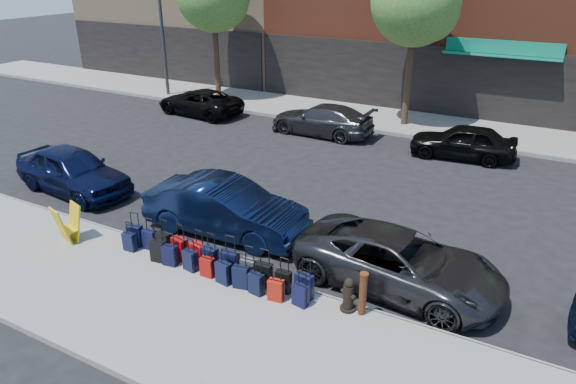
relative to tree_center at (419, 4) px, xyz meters
The scene contains 37 objects.
ground 10.95m from the tree_center, 93.87° to the right, with size 120.00×120.00×0.00m, color black.
sidewalk_near 16.88m from the tree_center, 92.30° to the right, with size 60.00×4.00×0.15m, color gray.
sidewalk_far 5.40m from the tree_center, 142.12° to the left, with size 60.00×4.00×0.15m, color gray.
curb_near 14.98m from the tree_center, 92.63° to the right, with size 60.00×0.08×0.15m, color gray.
curb_far 5.59m from the tree_center, 112.92° to the right, with size 60.00×0.08×0.15m, color gray.
tree_center is the anchor object (origin of this frame).
streetlight 13.48m from the tree_center, behind, with size 2.59×0.18×8.00m.
suitcase_front_0 15.50m from the tree_center, 102.32° to the right, with size 0.43×0.29×0.95m.
suitcase_front_1 15.37m from the tree_center, 100.64° to the right, with size 0.38×0.23×0.87m.
suitcase_front_2 15.26m from the tree_center, 98.81° to the right, with size 0.40×0.23×0.93m.
suitcase_front_3 15.26m from the tree_center, 96.55° to the right, with size 0.44×0.29×0.98m.
suitcase_front_4 15.20m from the tree_center, 94.32° to the right, with size 0.43×0.28×0.96m.
suitcase_front_5 15.19m from the tree_center, 92.78° to the right, with size 0.42×0.26×0.97m.
suitcase_front_6 15.17m from the tree_center, 90.50° to the right, with size 0.46×0.28×1.06m.
suitcase_front_7 15.11m from the tree_center, 88.56° to the right, with size 0.37×0.22×0.87m.
suitcase_front_8 15.18m from the tree_center, 86.76° to the right, with size 0.40×0.23×0.95m.
suitcase_front_9 15.21m from the tree_center, 84.74° to the right, with size 0.36×0.21×0.86m.
suitcase_front_10 15.24m from the tree_center, 82.66° to the right, with size 0.44×0.30×0.97m.
suitcase_back_0 15.74m from the tree_center, 101.98° to the right, with size 0.35×0.22×0.81m.
suitcase_back_2 15.61m from the tree_center, 98.07° to the right, with size 0.41×0.27×0.91m.
suitcase_back_3 15.57m from the tree_center, 96.65° to the right, with size 0.39×0.26×0.86m.
suitcase_back_4 15.47m from the tree_center, 94.38° to the right, with size 0.38×0.26×0.85m.
suitcase_back_5 15.46m from the tree_center, 92.32° to the right, with size 0.34×0.21×0.80m.
suitcase_back_6 15.49m from the tree_center, 90.32° to the right, with size 0.39×0.26×0.88m.
suitcase_back_7 15.45m from the tree_center, 88.53° to the right, with size 0.41×0.29×0.89m.
suitcase_back_8 15.52m from the tree_center, 86.82° to the right, with size 0.38×0.25×0.83m.
suitcase_back_9 15.55m from the tree_center, 84.84° to the right, with size 0.37×0.25×0.82m.
suitcase_back_10 15.53m from the tree_center, 82.61° to the right, with size 0.38×0.26×0.83m.
fire_hydrant 15.32m from the tree_center, 78.58° to the right, with size 0.40×0.35×0.79m.
bollard 15.32m from the tree_center, 77.37° to the right, with size 0.19×0.19×1.02m.
display_rack 16.48m from the tree_center, 108.04° to the right, with size 0.73×0.77×1.02m.
car_near_0 15.32m from the tree_center, 121.75° to the right, with size 1.79×4.45×1.52m, color #0C1234.
car_near_1 13.32m from the tree_center, 97.31° to the right, with size 1.63×4.67×1.54m, color #0B1634.
car_near_2 13.95m from the tree_center, 74.58° to the right, with size 2.25×4.89×1.36m, color #2E2E30.
car_far_0 11.27m from the tree_center, 164.25° to the right, with size 2.08×4.51×1.25m, color black.
car_far_1 6.31m from the tree_center, 136.99° to the right, with size 1.88×4.63×1.34m, color #343436.
car_far_2 6.38m from the tree_center, 44.40° to the right, with size 1.60×3.97×1.35m, color black.
Camera 1 is at (6.70, -13.38, 7.08)m, focal length 32.00 mm.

